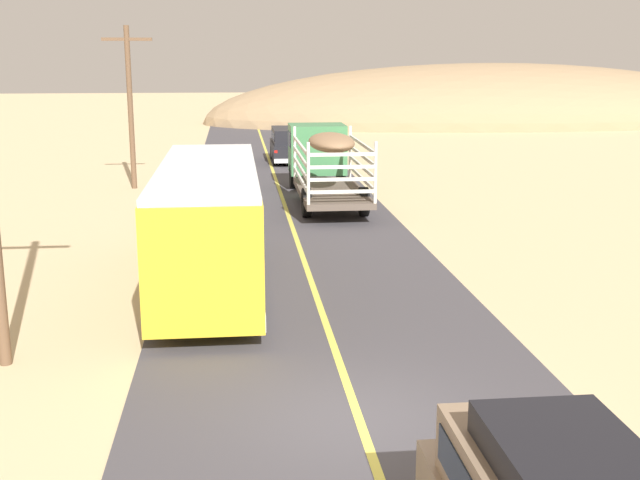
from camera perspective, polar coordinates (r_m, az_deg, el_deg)
The scene contains 8 objects.
ground_plane at distance 13.84m, azimuth 2.77°, elevation -12.63°, with size 240.00×240.00×0.00m, color #CCB284.
road_surface at distance 13.84m, azimuth 2.77°, elevation -12.59°, with size 8.00×120.00×0.02m, color #423F44.
road_centre_line at distance 13.83m, azimuth 2.77°, elevation -12.55°, with size 0.16×117.60×0.00m, color #D8CC4C.
livestock_truck at distance 34.48m, azimuth 0.16°, elevation 6.06°, with size 2.53×9.70×3.02m.
bus at distance 21.04m, azimuth -7.90°, elevation 1.28°, with size 2.54×10.00×3.21m.
car_far at distance 45.77m, azimuth -2.26°, elevation 6.90°, with size 1.90×4.62×1.93m.
power_pole_mid at distance 37.44m, azimuth -13.37°, elevation 9.53°, with size 2.20×0.24×7.26m.
distant_hill at distance 75.88m, azimuth 12.07°, elevation 8.25°, with size 52.49×21.28×10.53m, color #997C5A.
Camera 1 is at (-1.97, -12.32, 6.00)m, focal length 44.94 mm.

